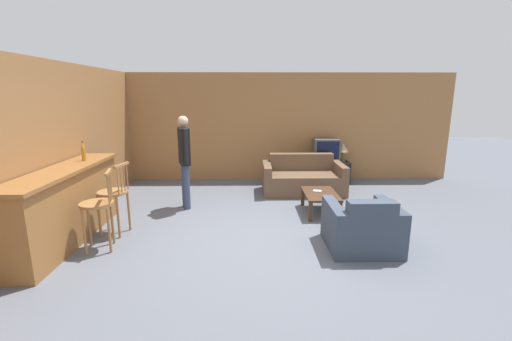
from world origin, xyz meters
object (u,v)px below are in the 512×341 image
at_px(couch_far, 303,179).
at_px(person_by_window, 184,157).
at_px(coffee_table, 320,196).
at_px(bottle, 83,152).
at_px(armchair_near, 362,228).
at_px(book_on_table, 317,191).
at_px(table_lamp, 343,148).
at_px(bar_chair_mid, 114,197).
at_px(tv, 326,150).
at_px(bar_chair_near, 98,208).
at_px(tv_unit, 325,172).

bearing_deg(couch_far, person_by_window, -156.46).
bearing_deg(coffee_table, bottle, -172.03).
bearing_deg(coffee_table, armchair_near, -78.93).
xyz_separation_m(coffee_table, book_on_table, (-0.04, 0.08, 0.07)).
xyz_separation_m(couch_far, table_lamp, (1.07, 0.83, 0.55)).
height_order(bar_chair_mid, tv, bar_chair_mid).
height_order(couch_far, coffee_table, couch_far).
xyz_separation_m(bar_chair_mid, couch_far, (3.21, 2.23, -0.30)).
relative_size(couch_far, coffee_table, 1.85).
bearing_deg(coffee_table, bar_chair_near, -156.72).
xyz_separation_m(coffee_table, tv, (0.55, 2.18, 0.47)).
bearing_deg(bar_chair_mid, couch_far, 34.84).
height_order(armchair_near, book_on_table, armchair_near).
height_order(bar_chair_mid, table_lamp, bar_chair_mid).
bearing_deg(bar_chair_mid, armchair_near, -9.01).
bearing_deg(person_by_window, tv_unit, 31.67).
bearing_deg(tv_unit, coffee_table, -104.11).
bearing_deg(person_by_window, tv, 31.63).
xyz_separation_m(bar_chair_near, person_by_window, (0.86, 1.75, 0.39)).
bearing_deg(coffee_table, tv, 75.87).
xyz_separation_m(coffee_table, tv_unit, (0.55, 2.18, -0.06)).
bearing_deg(coffee_table, person_by_window, 172.55).
height_order(tv_unit, table_lamp, table_lamp).
relative_size(tv_unit, person_by_window, 0.66).
distance_m(bar_chair_mid, tv, 4.94).
relative_size(armchair_near, book_on_table, 5.47).
height_order(bar_chair_near, book_on_table, bar_chair_near).
bearing_deg(couch_far, tv_unit, 51.66).
bearing_deg(book_on_table, table_lamp, 64.54).
relative_size(armchair_near, coffee_table, 1.00).
distance_m(armchair_near, bottle, 4.35).
distance_m(couch_far, table_lamp, 1.46).
bearing_deg(bottle, tv_unit, 31.64).
height_order(tv, person_by_window, person_by_window).
xyz_separation_m(bar_chair_mid, person_by_window, (0.86, 1.21, 0.39)).
height_order(coffee_table, person_by_window, person_by_window).
relative_size(armchair_near, tv, 1.58).
height_order(coffee_table, table_lamp, table_lamp).
bearing_deg(coffee_table, book_on_table, 118.44).
distance_m(bar_chair_mid, couch_far, 3.92).
bearing_deg(table_lamp, bar_chair_near, -139.86).
relative_size(couch_far, table_lamp, 3.93).
xyz_separation_m(tv, person_by_window, (-3.01, -1.85, 0.19)).
height_order(coffee_table, bottle, bottle).
height_order(bar_chair_near, couch_far, bar_chair_near).
bearing_deg(book_on_table, couch_far, 93.09).
bearing_deg(tv_unit, couch_far, -128.34).
bearing_deg(armchair_near, person_by_window, 147.07).
bearing_deg(armchair_near, bar_chair_near, 179.53).
bearing_deg(tv_unit, bar_chair_mid, -141.59).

